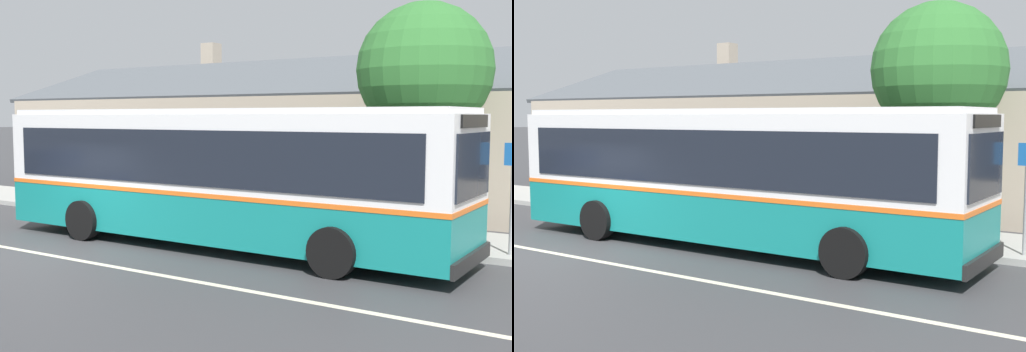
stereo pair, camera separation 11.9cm
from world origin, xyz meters
The scene contains 9 objects.
ground_plane centered at (0.00, 0.00, 0.00)m, with size 300.00×300.00×0.00m, color #38383A.
sidewalk_far centered at (0.00, 6.00, 0.07)m, with size 60.00×3.00×0.15m, color #9E9E99.
lane_divider_stripe centered at (0.00, 0.00, 0.00)m, with size 60.00×0.16×0.01m, color beige.
community_building centered at (0.72, 13.88, 2.00)m, with size 27.37×10.68×6.48m.
transit_bus centered at (2.68, 2.90, 1.75)m, with size 11.97×2.79×3.27m.
bench_by_building centered at (-5.30, 5.72, 0.57)m, with size 1.64×0.51×0.94m.
bench_down_street centered at (-1.40, 5.39, 0.58)m, with size 1.80×0.51×0.94m.
street_tree_primary centered at (6.23, 7.04, 4.26)m, with size 3.47×3.47×6.02m.
bus_stop_sign centered at (8.90, 4.99, 1.64)m, with size 0.36×0.07×2.40m.
Camera 1 is at (11.76, -9.24, 3.10)m, focal length 45.00 mm.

